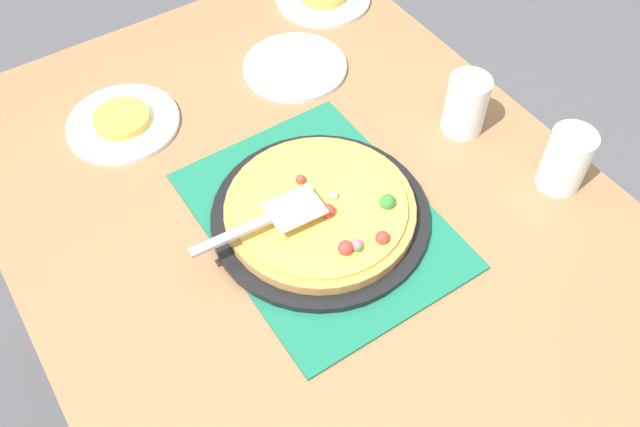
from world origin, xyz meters
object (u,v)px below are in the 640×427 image
object	(u,v)px
cup_near	(466,105)
cup_far	(566,160)
served_slice_left	(122,118)
plate_side	(295,67)
pizza_pan	(320,216)
plate_near_left	(123,123)
pizza_server	(268,219)
pizza	(321,209)

from	to	relation	value
cup_near	cup_far	size ratio (longest dim) A/B	1.00
served_slice_left	cup_near	bearing A→B (deg)	-124.00
plate_side	pizza_pan	bearing A→B (deg)	153.99
plate_near_left	pizza_server	bearing A→B (deg)	-166.84
plate_near_left	cup_near	size ratio (longest dim) A/B	1.83
pizza_server	plate_near_left	bearing A→B (deg)	13.16
served_slice_left	pizza_server	distance (m)	0.42
pizza_pan	served_slice_left	world-z (taller)	served_slice_left
plate_near_left	cup_far	xyz separation A→B (m)	(-0.58, -0.60, 0.06)
served_slice_left	pizza_server	bearing A→B (deg)	-166.84
pizza	served_slice_left	bearing A→B (deg)	25.05
pizza_pan	pizza_server	bearing A→B (deg)	86.68
plate_side	cup_far	world-z (taller)	cup_far
plate_near_left	pizza_server	world-z (taller)	pizza_server
plate_near_left	cup_near	world-z (taller)	cup_near
pizza	pizza_server	xyz separation A→B (m)	(0.01, 0.10, 0.04)
plate_side	cup_far	bearing A→B (deg)	-156.46
plate_side	served_slice_left	bearing A→B (deg)	83.48
served_slice_left	plate_side	bearing A→B (deg)	-96.52
plate_side	pizza_server	world-z (taller)	pizza_server
cup_near	pizza	bearing A→B (deg)	96.68
pizza_pan	pizza_server	xyz separation A→B (m)	(0.01, 0.10, 0.06)
cup_near	plate_near_left	bearing A→B (deg)	56.00
plate_near_left	cup_far	distance (m)	0.84
cup_near	cup_far	distance (m)	0.21
pizza	cup_far	distance (m)	0.44
plate_near_left	cup_near	distance (m)	0.67
pizza_pan	pizza_server	distance (m)	0.11
served_slice_left	cup_near	world-z (taller)	cup_near
pizza_pan	cup_far	xyz separation A→B (m)	(-0.16, -0.41, 0.05)
pizza_server	pizza	bearing A→B (deg)	-94.45
cup_far	served_slice_left	bearing A→B (deg)	46.39
cup_near	plate_side	bearing A→B (deg)	28.45
plate_near_left	pizza_server	xyz separation A→B (m)	(-0.41, -0.09, 0.06)
pizza_pan	plate_side	bearing A→B (deg)	-26.01
plate_near_left	plate_side	xyz separation A→B (m)	(-0.04, -0.37, 0.00)
cup_near	pizza_server	xyz separation A→B (m)	(-0.03, 0.46, 0.01)
plate_side	cup_near	size ratio (longest dim) A/B	1.83
pizza	cup_far	size ratio (longest dim) A/B	2.75
cup_far	plate_near_left	bearing A→B (deg)	46.39
pizza	plate_side	world-z (taller)	pizza
plate_side	pizza	bearing A→B (deg)	154.19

